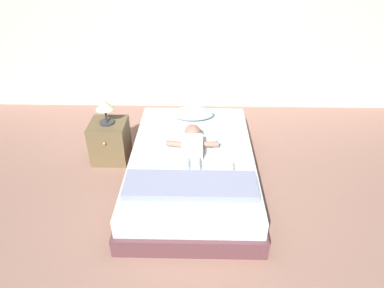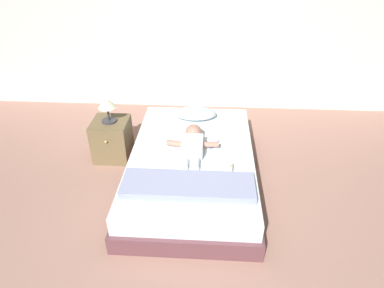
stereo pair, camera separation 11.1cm
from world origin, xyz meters
The scene contains 10 objects.
ground_plane centered at (0.00, 0.00, 0.00)m, with size 8.00×8.00×0.00m, color #A77968.
wall_behind_bed centered at (0.00, 3.00, 1.37)m, with size 8.00×0.12×2.75m, color silver.
bed centered at (-0.05, 1.17, 0.18)m, with size 1.29×2.05×0.37m.
pillow centered at (-0.06, 1.91, 0.42)m, with size 0.51×0.31×0.12m.
baby centered at (-0.05, 1.24, 0.43)m, with size 0.54×0.65×0.18m.
toothbrush centered at (0.19, 1.32, 0.37)m, with size 0.10×0.15×0.02m.
nightstand centered at (-1.00, 1.57, 0.23)m, with size 0.40×0.43×0.47m.
lamp centered at (-1.00, 1.57, 0.67)m, with size 0.20×0.20×0.29m.
blanket centered at (-0.05, 0.60, 0.40)m, with size 1.16×0.36×0.07m.
baby_bottle centered at (0.33, 0.88, 0.40)m, with size 0.07×0.12×0.08m.
Camera 1 is at (0.01, -1.70, 2.33)m, focal length 31.83 mm.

